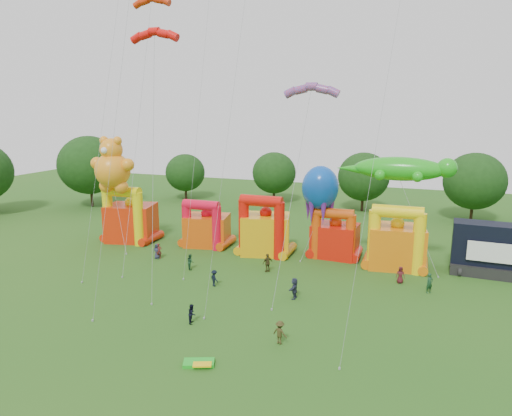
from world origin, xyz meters
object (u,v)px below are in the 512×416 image
(bouncy_castle_0, at_px, (130,220))
(gecko_kite, at_px, (409,199))
(spectator_0, at_px, (157,251))
(octopus_kite, at_px, (318,200))
(teddy_bear_kite, at_px, (115,185))
(bouncy_castle_2, at_px, (265,231))
(stage_trailer, at_px, (497,251))
(spectator_4, at_px, (268,263))

(bouncy_castle_0, xyz_separation_m, gecko_kite, (33.12, 0.53, 4.79))
(gecko_kite, relative_size, spectator_0, 6.98)
(bouncy_castle_0, bearing_deg, octopus_kite, 3.22)
(teddy_bear_kite, bearing_deg, bouncy_castle_2, 12.74)
(teddy_bear_kite, xyz_separation_m, octopus_kite, (23.20, 4.47, -1.01))
(stage_trailer, relative_size, gecko_kite, 0.72)
(stage_trailer, height_order, gecko_kite, gecko_kite)
(bouncy_castle_2, relative_size, spectator_4, 3.62)
(bouncy_castle_2, bearing_deg, spectator_0, -151.48)
(bouncy_castle_0, bearing_deg, teddy_bear_kite, -81.36)
(bouncy_castle_0, xyz_separation_m, octopus_kite, (23.67, 1.33, 3.90))
(bouncy_castle_0, relative_size, teddy_bear_kite, 0.54)
(teddy_bear_kite, height_order, gecko_kite, teddy_bear_kite)
(teddy_bear_kite, distance_m, gecko_kite, 32.84)
(bouncy_castle_0, bearing_deg, bouncy_castle_2, 2.44)
(bouncy_castle_2, distance_m, octopus_kite, 7.18)
(gecko_kite, relative_size, spectator_4, 6.05)
(gecko_kite, height_order, spectator_0, gecko_kite)
(gecko_kite, xyz_separation_m, spectator_0, (-26.14, -5.61, -6.67))
(bouncy_castle_2, height_order, octopus_kite, octopus_kite)
(gecko_kite, bearing_deg, spectator_0, -167.89)
(bouncy_castle_0, bearing_deg, stage_trailer, 2.65)
(spectator_4, bearing_deg, bouncy_castle_0, -64.32)
(stage_trailer, height_order, spectator_4, stage_trailer)
(octopus_kite, height_order, spectator_0, octopus_kite)
(bouncy_castle_0, xyz_separation_m, spectator_4, (19.97, -4.94, -1.75))
(spectator_0, height_order, spectator_4, spectator_4)
(bouncy_castle_2, distance_m, teddy_bear_kite, 18.35)
(gecko_kite, bearing_deg, bouncy_castle_2, 179.16)
(bouncy_castle_0, height_order, gecko_kite, gecko_kite)
(bouncy_castle_2, relative_size, gecko_kite, 0.60)
(bouncy_castle_0, bearing_deg, gecko_kite, 0.92)
(bouncy_castle_2, xyz_separation_m, octopus_kite, (5.96, 0.58, 3.96))
(bouncy_castle_0, relative_size, bouncy_castle_2, 1.02)
(stage_trailer, bearing_deg, spectator_4, -162.45)
(bouncy_castle_0, distance_m, spectator_0, 8.83)
(teddy_bear_kite, xyz_separation_m, gecko_kite, (32.64, 3.67, -0.13))
(bouncy_castle_2, bearing_deg, bouncy_castle_0, -177.56)
(octopus_kite, bearing_deg, spectator_0, -159.00)
(gecko_kite, xyz_separation_m, octopus_kite, (-9.44, 0.80, -0.88))
(teddy_bear_kite, relative_size, gecko_kite, 1.14)
(bouncy_castle_0, relative_size, stage_trailer, 0.85)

